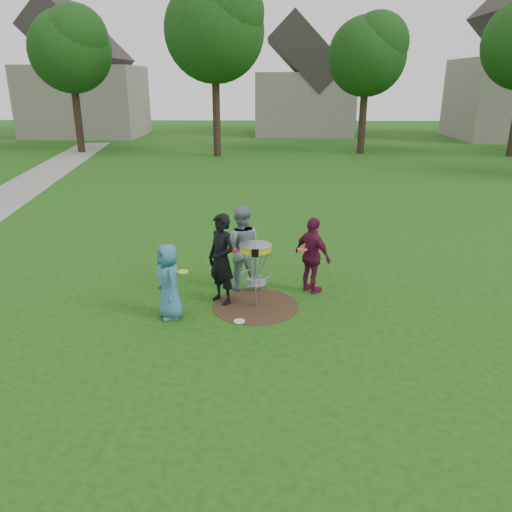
{
  "coord_description": "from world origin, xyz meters",
  "views": [
    {
      "loc": [
        0.29,
        -9.43,
        4.45
      ],
      "look_at": [
        0.0,
        0.3,
        1.0
      ],
      "focal_mm": 35.0,
      "sensor_mm": 36.0,
      "label": 1
    }
  ],
  "objects_px": {
    "player_black": "(222,259)",
    "player_grey": "(241,248)",
    "player_maroon": "(312,256)",
    "player_blue": "(169,281)",
    "disc_golf_basket": "(256,260)"
  },
  "relations": [
    {
      "from": "player_black",
      "to": "disc_golf_basket",
      "type": "height_order",
      "value": "player_black"
    },
    {
      "from": "player_grey",
      "to": "player_maroon",
      "type": "distance_m",
      "value": 1.58
    },
    {
      "from": "disc_golf_basket",
      "to": "player_maroon",
      "type": "bearing_deg",
      "value": 33.42
    },
    {
      "from": "disc_golf_basket",
      "to": "player_grey",
      "type": "bearing_deg",
      "value": 110.08
    },
    {
      "from": "player_blue",
      "to": "player_maroon",
      "type": "height_order",
      "value": "player_maroon"
    },
    {
      "from": "player_blue",
      "to": "player_black",
      "type": "distance_m",
      "value": 1.22
    },
    {
      "from": "player_blue",
      "to": "player_maroon",
      "type": "bearing_deg",
      "value": 86.91
    },
    {
      "from": "player_blue",
      "to": "player_black",
      "type": "xyz_separation_m",
      "value": [
        0.96,
        0.73,
        0.2
      ]
    },
    {
      "from": "disc_golf_basket",
      "to": "player_black",
      "type": "bearing_deg",
      "value": 164.65
    },
    {
      "from": "disc_golf_basket",
      "to": "player_blue",
      "type": "bearing_deg",
      "value": -162.05
    },
    {
      "from": "player_blue",
      "to": "disc_golf_basket",
      "type": "xyz_separation_m",
      "value": [
        1.67,
        0.54,
        0.26
      ]
    },
    {
      "from": "player_maroon",
      "to": "disc_golf_basket",
      "type": "distance_m",
      "value": 1.46
    },
    {
      "from": "player_black",
      "to": "player_grey",
      "type": "height_order",
      "value": "player_black"
    },
    {
      "from": "player_maroon",
      "to": "player_blue",
      "type": "bearing_deg",
      "value": 73.95
    },
    {
      "from": "player_black",
      "to": "player_grey",
      "type": "bearing_deg",
      "value": 108.89
    }
  ]
}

